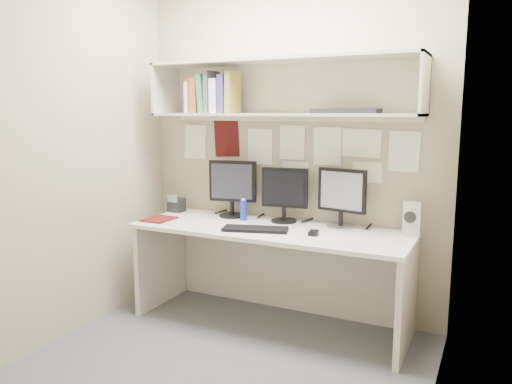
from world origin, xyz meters
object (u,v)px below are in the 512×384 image
at_px(desk, 270,276).
at_px(monitor_left, 233,186).
at_px(monitor_center, 285,192).
at_px(monitor_right, 342,195).
at_px(maroon_notebook, 159,219).
at_px(keyboard, 255,229).
at_px(desk_phone, 176,205).
at_px(speaker, 411,219).

bearing_deg(desk, monitor_left, 152.97).
distance_m(monitor_center, monitor_right, 0.44).
xyz_separation_m(monitor_right, maroon_notebook, (-1.33, -0.37, -0.23)).
xyz_separation_m(monitor_left, monitor_center, (0.44, 0.00, -0.02)).
bearing_deg(keyboard, monitor_right, 18.77).
distance_m(monitor_right, desk_phone, 1.41).
bearing_deg(monitor_center, keyboard, -108.38).
bearing_deg(desk_phone, monitor_left, 3.02).
distance_m(monitor_left, monitor_right, 0.88).
relative_size(monitor_left, desk_phone, 2.98).
xyz_separation_m(speaker, maroon_notebook, (-1.81, -0.36, -0.11)).
bearing_deg(monitor_center, monitor_right, -7.51).
relative_size(keyboard, maroon_notebook, 1.89).
bearing_deg(desk, maroon_notebook, -170.21).
height_order(speaker, desk_phone, speaker).
bearing_deg(desk_phone, maroon_notebook, -79.89).
relative_size(keyboard, desk_phone, 3.05).
height_order(desk, speaker, speaker).
relative_size(monitor_right, desk_phone, 2.85).
bearing_deg(speaker, desk_phone, 171.54).
bearing_deg(desk, keyboard, -111.70).
relative_size(desk, monitor_center, 4.90).
height_order(keyboard, maroon_notebook, keyboard).
distance_m(monitor_left, monitor_center, 0.44).
xyz_separation_m(keyboard, speaker, (0.99, 0.35, 0.10)).
bearing_deg(desk, desk_phone, 169.28).
bearing_deg(maroon_notebook, keyboard, 0.74).
height_order(desk, keyboard, keyboard).
distance_m(keyboard, maroon_notebook, 0.82).
distance_m(monitor_left, keyboard, 0.57).
bearing_deg(monitor_right, keyboard, -134.65).
bearing_deg(desk_phone, desk, -12.34).
distance_m(desk, monitor_center, 0.63).
bearing_deg(monitor_left, monitor_right, -10.91).
bearing_deg(keyboard, maroon_notebook, 164.58).
xyz_separation_m(monitor_left, maroon_notebook, (-0.44, -0.37, -0.24)).
bearing_deg(maroon_notebook, monitor_center, 22.52).
relative_size(monitor_left, speaker, 1.98).
distance_m(monitor_center, keyboard, 0.42).
height_order(monitor_center, monitor_right, monitor_right).
distance_m(monitor_right, keyboard, 0.66).
bearing_deg(keyboard, monitor_center, 62.82).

